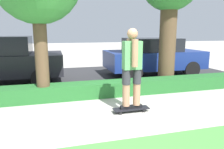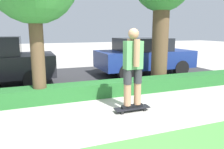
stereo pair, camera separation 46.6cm
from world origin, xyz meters
name	(u,v)px [view 2 (the right image)]	position (x,y,z in m)	size (l,w,h in m)	color
ground_plane	(112,118)	(0.00, 0.00, 0.00)	(60.00, 60.00, 0.00)	#ADA89E
street_asphalt	(74,78)	(0.00, 4.20, 0.00)	(12.89, 5.00, 0.01)	#2D2D30
hedge_row	(92,90)	(0.00, 1.60, 0.20)	(12.89, 0.60, 0.40)	#236028
skateboard	(132,108)	(0.56, 0.19, 0.07)	(0.83, 0.24, 0.09)	black
skater_person	(133,67)	(0.56, 0.19, 1.04)	(0.51, 0.46, 1.78)	black
parked_car_middle	(144,56)	(2.92, 3.94, 0.80)	(3.91, 1.97, 1.53)	navy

